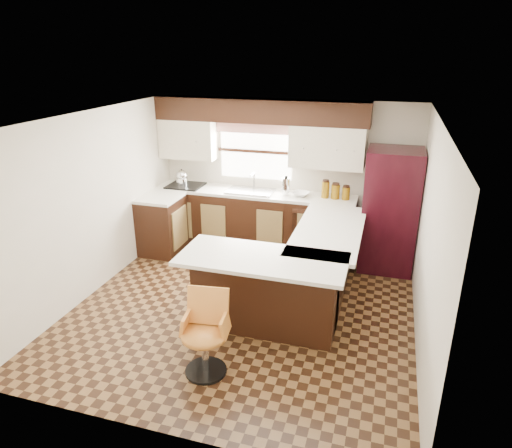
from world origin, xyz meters
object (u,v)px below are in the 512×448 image
(refrigerator, at_px, (390,210))
(peninsula_long, at_px, (323,263))
(peninsula_return, at_px, (266,292))
(bar_chair, at_px, (204,336))

(refrigerator, bearing_deg, peninsula_long, -126.11)
(peninsula_return, height_order, bar_chair, peninsula_return)
(refrigerator, bearing_deg, peninsula_return, -122.58)
(refrigerator, distance_m, bar_chair, 3.52)
(peninsula_long, bearing_deg, bar_chair, -114.38)
(peninsula_long, height_order, bar_chair, peninsula_long)
(peninsula_return, xyz_separation_m, bar_chair, (-0.37, -0.99, -0.01))
(bar_chair, bearing_deg, peninsula_long, 58.27)
(peninsula_return, relative_size, refrigerator, 0.91)
(peninsula_return, bearing_deg, bar_chair, -110.28)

